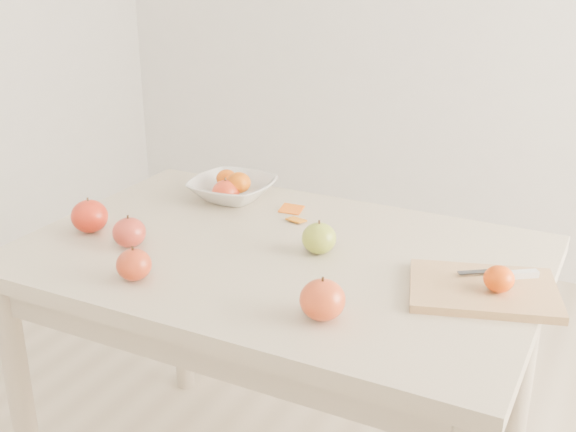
% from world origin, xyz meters
% --- Properties ---
extents(table, '(1.20, 0.80, 0.75)m').
position_xyz_m(table, '(0.00, 0.00, 0.65)').
color(table, beige).
rests_on(table, ground).
extents(cutting_board, '(0.35, 0.30, 0.02)m').
position_xyz_m(cutting_board, '(0.48, -0.00, 0.76)').
color(cutting_board, tan).
rests_on(cutting_board, table).
extents(board_tangerine, '(0.06, 0.06, 0.05)m').
position_xyz_m(board_tangerine, '(0.51, -0.01, 0.80)').
color(board_tangerine, '#D84507').
rests_on(board_tangerine, cutting_board).
extents(fruit_bowl, '(0.23, 0.23, 0.06)m').
position_xyz_m(fruit_bowl, '(-0.28, 0.26, 0.78)').
color(fruit_bowl, silver).
rests_on(fruit_bowl, table).
extents(bowl_tangerine_near, '(0.06, 0.06, 0.05)m').
position_xyz_m(bowl_tangerine_near, '(-0.30, 0.27, 0.80)').
color(bowl_tangerine_near, '#D64B07').
rests_on(bowl_tangerine_near, fruit_bowl).
extents(bowl_tangerine_far, '(0.07, 0.07, 0.06)m').
position_xyz_m(bowl_tangerine_far, '(-0.25, 0.24, 0.81)').
color(bowl_tangerine_far, '#CC5F07').
rests_on(bowl_tangerine_far, fruit_bowl).
extents(orange_peel_a, '(0.06, 0.05, 0.01)m').
position_xyz_m(orange_peel_a, '(-0.09, 0.24, 0.75)').
color(orange_peel_a, orange).
rests_on(orange_peel_a, table).
extents(orange_peel_b, '(0.05, 0.04, 0.01)m').
position_xyz_m(orange_peel_b, '(-0.04, 0.18, 0.75)').
color(orange_peel_b, orange).
rests_on(orange_peel_b, table).
extents(paring_knife, '(0.16, 0.09, 0.01)m').
position_xyz_m(paring_knife, '(0.52, 0.07, 0.78)').
color(paring_knife, white).
rests_on(paring_knife, cutting_board).
extents(apple_green, '(0.08, 0.08, 0.07)m').
position_xyz_m(apple_green, '(0.09, 0.03, 0.79)').
color(apple_green, '#678A14').
rests_on(apple_green, table).
extents(apple_red_c, '(0.08, 0.08, 0.07)m').
position_xyz_m(apple_red_c, '(-0.21, -0.27, 0.78)').
color(apple_red_c, '#950E01').
rests_on(apple_red_c, table).
extents(apple_red_d, '(0.08, 0.08, 0.07)m').
position_xyz_m(apple_red_d, '(-0.33, -0.14, 0.79)').
color(apple_red_d, maroon).
rests_on(apple_red_d, table).
extents(apple_red_b, '(0.09, 0.09, 0.08)m').
position_xyz_m(apple_red_b, '(-0.47, -0.11, 0.79)').
color(apple_red_b, '#A40E13').
rests_on(apple_red_b, table).
extents(apple_red_e, '(0.09, 0.09, 0.08)m').
position_xyz_m(apple_red_e, '(0.22, -0.24, 0.79)').
color(apple_red_e, '#A61617').
rests_on(apple_red_e, table).
extents(apple_red_a, '(0.08, 0.08, 0.07)m').
position_xyz_m(apple_red_a, '(-0.27, 0.21, 0.78)').
color(apple_red_a, '#97130A').
rests_on(apple_red_a, table).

